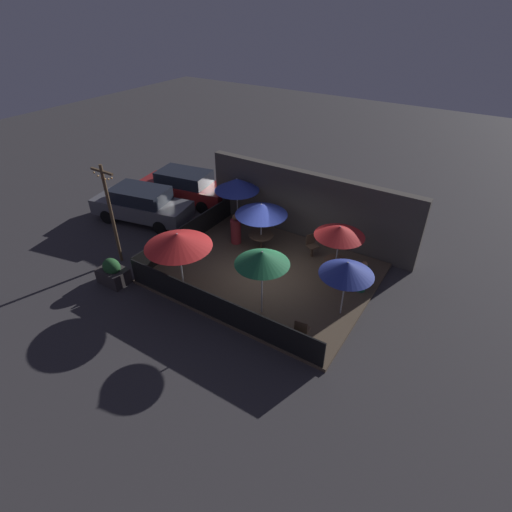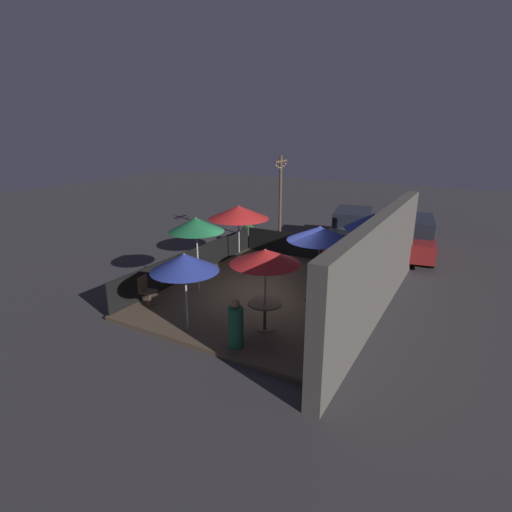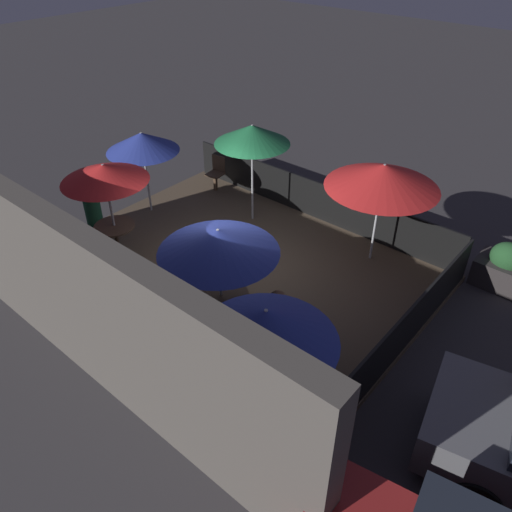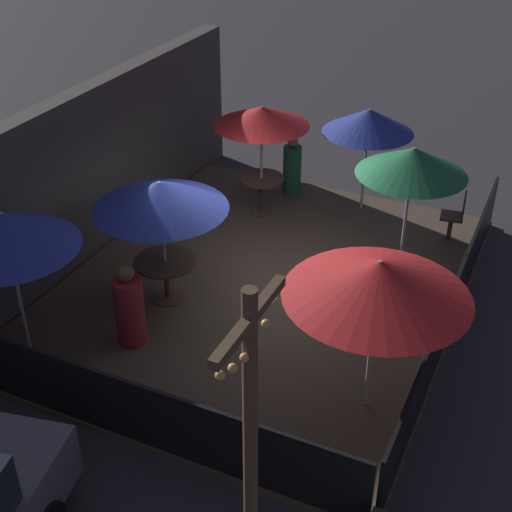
% 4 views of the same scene
% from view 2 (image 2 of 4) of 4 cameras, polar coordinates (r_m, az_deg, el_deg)
% --- Properties ---
extents(ground_plane, '(60.00, 60.00, 0.00)m').
position_cam_2_polar(ground_plane, '(12.88, 1.88, -5.53)').
color(ground_plane, '#383538').
extents(patio_deck, '(7.74, 6.20, 0.12)m').
position_cam_2_polar(patio_deck, '(12.85, 1.89, -5.28)').
color(patio_deck, brown).
rests_on(patio_deck, ground_plane).
extents(building_wall, '(9.34, 0.36, 2.96)m').
position_cam_2_polar(building_wall, '(11.29, 17.08, -1.66)').
color(building_wall, '#4C4742').
rests_on(building_wall, ground_plane).
extents(fence_front, '(7.54, 0.05, 0.95)m').
position_cam_2_polar(fence_front, '(14.25, -9.02, -0.87)').
color(fence_front, black).
rests_on(fence_front, patio_deck).
extents(fence_side_left, '(0.05, 6.00, 0.95)m').
position_cam_2_polar(fence_side_left, '(15.97, 8.34, 1.19)').
color(fence_side_left, black).
rests_on(fence_side_left, patio_deck).
extents(patio_umbrella_0, '(1.77, 1.77, 2.16)m').
position_cam_2_polar(patio_umbrella_0, '(9.76, 1.33, -0.08)').
color(patio_umbrella_0, '#B2B2B7').
rests_on(patio_umbrella_0, patio_deck).
extents(patio_umbrella_1, '(2.06, 2.06, 2.06)m').
position_cam_2_polar(patio_umbrella_1, '(12.64, 9.11, 3.20)').
color(patio_umbrella_1, '#B2B2B7').
rests_on(patio_umbrella_1, patio_deck).
extents(patio_umbrella_2, '(1.72, 1.72, 2.05)m').
position_cam_2_polar(patio_umbrella_2, '(9.97, -10.18, -0.91)').
color(patio_umbrella_2, '#B2B2B7').
rests_on(patio_umbrella_2, patio_deck).
extents(patio_umbrella_3, '(1.94, 1.94, 2.25)m').
position_cam_2_polar(patio_umbrella_3, '(14.12, 16.42, 4.79)').
color(patio_umbrella_3, '#B2B2B7').
rests_on(patio_umbrella_3, patio_deck).
extents(patio_umbrella_4, '(1.72, 1.72, 2.39)m').
position_cam_2_polar(patio_umbrella_4, '(12.36, -8.55, 4.45)').
color(patio_umbrella_4, '#B2B2B7').
rests_on(patio_umbrella_4, patio_deck).
extents(patio_umbrella_5, '(2.30, 2.30, 2.23)m').
position_cam_2_polar(patio_umbrella_5, '(15.07, -2.50, 6.27)').
color(patio_umbrella_5, '#B2B2B7').
rests_on(patio_umbrella_5, patio_deck).
extents(dining_table_0, '(0.87, 0.87, 0.75)m').
position_cam_2_polar(dining_table_0, '(10.27, 1.27, -7.45)').
color(dining_table_0, '#4C3828').
rests_on(dining_table_0, patio_deck).
extents(dining_table_1, '(1.00, 1.00, 0.70)m').
position_cam_2_polar(dining_table_1, '(13.01, 8.84, -2.25)').
color(dining_table_1, '#4C3828').
rests_on(dining_table_1, patio_deck).
extents(patio_chair_0, '(0.45, 0.45, 0.94)m').
position_cam_2_polar(patio_chair_0, '(11.97, -15.37, -4.75)').
color(patio_chair_0, '#4C3828').
rests_on(patio_chair_0, patio_deck).
extents(patio_chair_1, '(0.55, 0.55, 0.93)m').
position_cam_2_polar(patio_chair_1, '(11.12, 8.55, -6.07)').
color(patio_chair_1, '#4C3828').
rests_on(patio_chair_1, patio_deck).
extents(patron_0, '(0.51, 0.51, 1.33)m').
position_cam_2_polar(patron_0, '(14.09, 10.17, -0.67)').
color(patron_0, maroon).
rests_on(patron_0, patio_deck).
extents(patron_1, '(0.40, 0.40, 1.21)m').
position_cam_2_polar(patron_1, '(9.54, -2.92, -9.88)').
color(patron_1, '#236642').
rests_on(patron_1, patio_deck).
extents(planter_box, '(1.09, 0.76, 1.01)m').
position_cam_2_polar(planter_box, '(18.02, -1.09, 2.72)').
color(planter_box, '#332D2D').
rests_on(planter_box, ground_plane).
extents(light_post, '(1.10, 0.12, 4.01)m').
position_cam_2_polar(light_post, '(17.90, 3.50, 8.50)').
color(light_post, brown).
rests_on(light_post, ground_plane).
extents(parked_car_0, '(4.82, 2.58, 1.62)m').
position_cam_2_polar(parked_car_0, '(18.70, 13.62, 4.09)').
color(parked_car_0, '#5B5B60').
rests_on(parked_car_0, ground_plane).
extents(parked_car_1, '(4.81, 2.43, 1.62)m').
position_cam_2_polar(parked_car_1, '(17.85, 21.31, 2.74)').
color(parked_car_1, maroon).
rests_on(parked_car_1, ground_plane).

